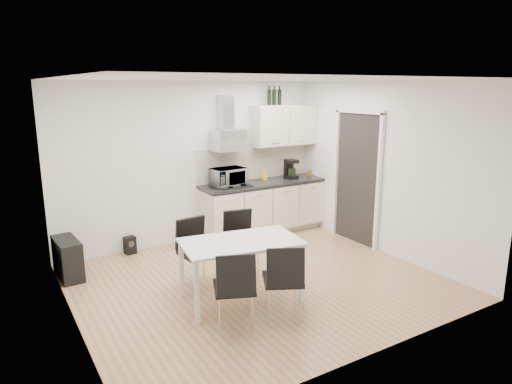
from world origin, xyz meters
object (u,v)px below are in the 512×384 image
Objects in this scene: dining_table at (241,247)px; chair_far_right at (242,244)px; chair_near_right at (283,280)px; kitchenette at (263,186)px; floor_speaker at (130,245)px; chair_far_left at (198,254)px; chair_near_left at (234,288)px; guitar_amp at (68,258)px.

dining_table is 0.77m from chair_far_right.
chair_near_right reaches higher than dining_table.
kitchenette reaches higher than floor_speaker.
floor_speaker is (-0.87, 2.86, -0.31)m from chair_near_right.
chair_far_left and chair_far_right have the same top height.
chair_far_left is at bearing 107.29° from chair_near_left.
chair_near_left is at bearing 79.40° from chair_far_left.
chair_far_left is 1.00× the size of chair_near_right.
kitchenette reaches higher than guitar_amp.
dining_table is 2.41m from floor_speaker.
dining_table is 0.67m from chair_near_left.
chair_far_left is 1.71m from floor_speaker.
chair_far_right is at bearing 68.19° from dining_table.
chair_near_left is 0.56m from chair_near_right.
chair_far_right is 1.00× the size of chair_near_left.
dining_table is 1.68× the size of chair_near_left.
chair_near_left is at bearing -127.54° from kitchenette.
chair_near_right is (0.55, -0.10, 0.00)m from chair_near_left.
kitchenette reaches higher than chair_near_left.
chair_far_right reaches higher than floor_speaker.
chair_near_left is 1.00× the size of chair_near_right.
chair_far_left is (-0.27, 0.62, -0.23)m from dining_table.
chair_far_left is 1.31m from chair_near_right.
kitchenette is at bearing -147.93° from chair_far_left.
guitar_amp reaches higher than floor_speaker.
guitar_amp is at bearing -174.79° from kitchenette.
kitchenette is 2.43m from chair_far_left.
chair_near_right is at bearing 91.74° from chair_far_right.
chair_near_right is at bearing -81.25° from floor_speaker.
chair_far_left is 0.65m from chair_far_right.
chair_near_right is at bearing -56.43° from guitar_amp.
kitchenette is 3.84× the size of guitar_amp.
chair_far_right is at bearing -33.45° from guitar_amp.
guitar_amp is at bearing -162.54° from floor_speaker.
chair_near_right is at bearing -118.14° from kitchenette.
dining_table is 1.68× the size of chair_near_right.
chair_far_right is 1.00× the size of chair_near_right.
guitar_amp is 1.08m from floor_speaker.
guitar_amp is (-2.03, 1.15, -0.17)m from chair_far_right.
guitar_amp is 2.46× the size of floor_speaker.
chair_far_left is at bearing -142.29° from kitchenette.
floor_speaker is at bearing 134.06° from chair_near_right.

